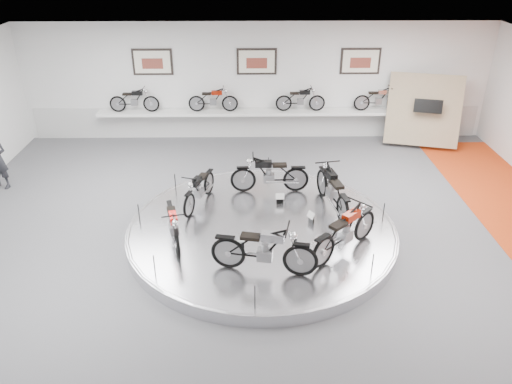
{
  "coord_description": "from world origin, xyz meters",
  "views": [
    {
      "loc": [
        -0.3,
        -9.93,
        6.52
      ],
      "look_at": [
        -0.13,
        0.6,
        1.05
      ],
      "focal_mm": 35.0,
      "sensor_mm": 36.0,
      "label": 1
    }
  ],
  "objects_px": {
    "bike_b": "(270,174)",
    "bike_c": "(199,188)",
    "bike_d": "(173,224)",
    "bike_e": "(264,249)",
    "display_platform": "(262,231)",
    "shelf": "(257,113)",
    "bike_f": "(345,231)",
    "bike_a": "(333,189)"
  },
  "relations": [
    {
      "from": "bike_a",
      "to": "bike_e",
      "type": "bearing_deg",
      "value": 134.41
    },
    {
      "from": "display_platform",
      "to": "bike_f",
      "type": "height_order",
      "value": "bike_f"
    },
    {
      "from": "shelf",
      "to": "bike_b",
      "type": "relative_size",
      "value": 6.17
    },
    {
      "from": "bike_a",
      "to": "bike_c",
      "type": "bearing_deg",
      "value": 73.87
    },
    {
      "from": "bike_c",
      "to": "bike_d",
      "type": "distance_m",
      "value": 1.8
    },
    {
      "from": "bike_d",
      "to": "bike_f",
      "type": "height_order",
      "value": "bike_f"
    },
    {
      "from": "bike_d",
      "to": "bike_e",
      "type": "xyz_separation_m",
      "value": [
        1.99,
        -1.15,
        0.09
      ]
    },
    {
      "from": "display_platform",
      "to": "bike_f",
      "type": "bearing_deg",
      "value": -33.15
    },
    {
      "from": "bike_f",
      "to": "bike_c",
      "type": "bearing_deg",
      "value": 102.51
    },
    {
      "from": "bike_a",
      "to": "bike_e",
      "type": "relative_size",
      "value": 1.02
    },
    {
      "from": "shelf",
      "to": "bike_d",
      "type": "bearing_deg",
      "value": -105.7
    },
    {
      "from": "bike_a",
      "to": "bike_c",
      "type": "height_order",
      "value": "bike_a"
    },
    {
      "from": "shelf",
      "to": "bike_e",
      "type": "bearing_deg",
      "value": -90.03
    },
    {
      "from": "shelf",
      "to": "bike_a",
      "type": "distance_m",
      "value": 5.9
    },
    {
      "from": "bike_c",
      "to": "bike_d",
      "type": "bearing_deg",
      "value": 4.65
    },
    {
      "from": "shelf",
      "to": "bike_d",
      "type": "height_order",
      "value": "bike_d"
    },
    {
      "from": "shelf",
      "to": "bike_e",
      "type": "height_order",
      "value": "bike_e"
    },
    {
      "from": "bike_d",
      "to": "bike_f",
      "type": "distance_m",
      "value": 3.79
    },
    {
      "from": "bike_e",
      "to": "bike_d",
      "type": "bearing_deg",
      "value": 161.48
    },
    {
      "from": "bike_c",
      "to": "bike_f",
      "type": "xyz_separation_m",
      "value": [
        3.33,
        -2.23,
        0.08
      ]
    },
    {
      "from": "shelf",
      "to": "bike_d",
      "type": "xyz_separation_m",
      "value": [
        -1.99,
        -7.08,
        -0.24
      ]
    },
    {
      "from": "bike_b",
      "to": "bike_d",
      "type": "bearing_deg",
      "value": 47.51
    },
    {
      "from": "display_platform",
      "to": "bike_c",
      "type": "height_order",
      "value": "bike_c"
    },
    {
      "from": "display_platform",
      "to": "shelf",
      "type": "height_order",
      "value": "shelf"
    },
    {
      "from": "bike_a",
      "to": "bike_d",
      "type": "distance_m",
      "value": 4.05
    },
    {
      "from": "bike_e",
      "to": "shelf",
      "type": "bearing_deg",
      "value": 101.44
    },
    {
      "from": "shelf",
      "to": "bike_a",
      "type": "xyz_separation_m",
      "value": [
        1.79,
        -5.62,
        -0.14
      ]
    },
    {
      "from": "bike_b",
      "to": "bike_c",
      "type": "distance_m",
      "value": 1.96
    },
    {
      "from": "shelf",
      "to": "bike_c",
      "type": "distance_m",
      "value": 5.56
    },
    {
      "from": "bike_b",
      "to": "bike_e",
      "type": "height_order",
      "value": "bike_e"
    },
    {
      "from": "display_platform",
      "to": "bike_e",
      "type": "height_order",
      "value": "bike_e"
    },
    {
      "from": "display_platform",
      "to": "bike_f",
      "type": "relative_size",
      "value": 3.43
    },
    {
      "from": "shelf",
      "to": "bike_f",
      "type": "distance_m",
      "value": 7.76
    },
    {
      "from": "bike_b",
      "to": "bike_c",
      "type": "relative_size",
      "value": 1.11
    },
    {
      "from": "shelf",
      "to": "bike_c",
      "type": "xyz_separation_m",
      "value": [
        -1.56,
        -5.33,
        -0.23
      ]
    },
    {
      "from": "shelf",
      "to": "bike_b",
      "type": "xyz_separation_m",
      "value": [
        0.26,
        -4.6,
        -0.18
      ]
    },
    {
      "from": "shelf",
      "to": "bike_b",
      "type": "bearing_deg",
      "value": -86.79
    },
    {
      "from": "display_platform",
      "to": "bike_e",
      "type": "distance_m",
      "value": 1.95
    },
    {
      "from": "bike_c",
      "to": "bike_f",
      "type": "distance_m",
      "value": 4.01
    },
    {
      "from": "bike_c",
      "to": "bike_d",
      "type": "relative_size",
      "value": 1.02
    },
    {
      "from": "bike_a",
      "to": "bike_b",
      "type": "bearing_deg",
      "value": 45.27
    },
    {
      "from": "bike_b",
      "to": "bike_d",
      "type": "height_order",
      "value": "bike_b"
    }
  ]
}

